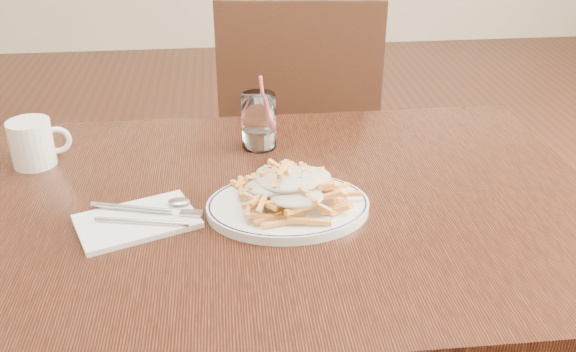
{
  "coord_description": "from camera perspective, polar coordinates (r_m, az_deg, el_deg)",
  "views": [
    {
      "loc": [
        -0.08,
        -1.0,
        1.33
      ],
      "look_at": [
        0.02,
        -0.04,
        0.82
      ],
      "focal_mm": 40.0,
      "sensor_mm": 36.0,
      "label": 1
    }
  ],
  "objects": [
    {
      "name": "fries_plate",
      "position": [
        1.12,
        0.0,
        -2.73
      ],
      "size": [
        0.31,
        0.27,
        0.02
      ],
      "color": "white",
      "rests_on": "table"
    },
    {
      "name": "coffee_mug",
      "position": [
        1.36,
        -21.73,
        2.74
      ],
      "size": [
        0.12,
        0.08,
        0.09
      ],
      "color": "white",
      "rests_on": "table"
    },
    {
      "name": "loaded_fries",
      "position": [
        1.09,
        0.0,
        -0.81
      ],
      "size": [
        0.21,
        0.17,
        0.06
      ],
      "color": "#E9A147",
      "rests_on": "fries_plate"
    },
    {
      "name": "water_glass",
      "position": [
        1.34,
        -2.59,
        4.61
      ],
      "size": [
        0.07,
        0.07,
        0.16
      ],
      "color": "white",
      "rests_on": "table"
    },
    {
      "name": "table",
      "position": [
        1.2,
        -1.26,
        -5.44
      ],
      "size": [
        1.2,
        0.8,
        0.75
      ],
      "color": "black",
      "rests_on": "ground"
    },
    {
      "name": "chair_far",
      "position": [
        1.93,
        0.96,
        3.99
      ],
      "size": [
        0.49,
        0.49,
        0.96
      ],
      "color": "black",
      "rests_on": "ground"
    },
    {
      "name": "cutlery",
      "position": [
        1.12,
        -13.31,
        -3.42
      ],
      "size": [
        0.2,
        0.1,
        0.01
      ],
      "color": "silver",
      "rests_on": "napkin"
    },
    {
      "name": "napkin",
      "position": [
        1.11,
        -13.28,
        -3.93
      ],
      "size": [
        0.23,
        0.19,
        0.01
      ],
      "primitive_type": "cube",
      "rotation": [
        0.0,
        0.0,
        0.37
      ],
      "color": "white",
      "rests_on": "table"
    }
  ]
}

